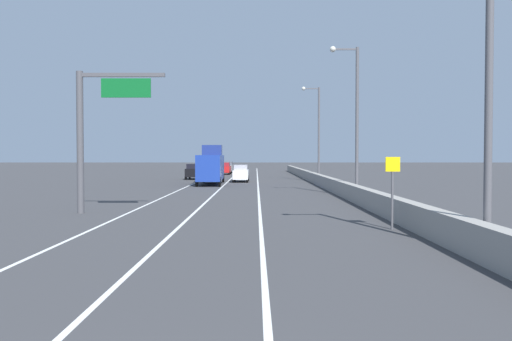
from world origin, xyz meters
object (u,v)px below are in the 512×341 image
speed_advisory_sign (394,187)px  car_gray_0 (229,167)px  overhead_sign_gantry (95,124)px  car_green_4 (211,168)px  box_truck (212,166)px  car_red_3 (226,168)px  lamp_post_right_near (483,49)px  car_black_1 (195,172)px  lamp_post_right_second (355,111)px  lamp_post_right_third (318,128)px  car_white_2 (242,173)px

speed_advisory_sign → car_gray_0: 71.90m
overhead_sign_gantry → car_green_4: overhead_sign_gantry is taller
box_truck → car_red_3: bearing=90.5°
lamp_post_right_near → car_black_1: size_ratio=2.44×
overhead_sign_gantry → car_gray_0: size_ratio=1.72×
overhead_sign_gantry → car_red_3: bearing=86.5°
lamp_post_right_second → lamp_post_right_third: 22.51m
lamp_post_right_third → overhead_sign_gantry: bearing=-115.1°
overhead_sign_gantry → lamp_post_right_second: size_ratio=0.68×
car_gray_0 → car_white_2: (3.20, -31.99, 0.00)m
car_black_1 → car_white_2: (6.24, -6.65, -0.00)m
overhead_sign_gantry → box_truck: (3.77, 27.92, -2.81)m
lamp_post_right_second → car_red_3: size_ratio=2.32×
lamp_post_right_near → speed_advisory_sign: bearing=102.0°
car_gray_0 → lamp_post_right_near: bearing=-81.3°
box_truck → car_black_1: bearing=105.2°
lamp_post_right_third → car_green_4: lamp_post_right_third is taller
speed_advisory_sign → car_green_4: (-13.54, 67.07, -0.79)m
speed_advisory_sign → car_black_1: size_ratio=0.66×
speed_advisory_sign → car_red_3: 63.79m
lamp_post_right_second → car_black_1: bearing=117.7°
speed_advisory_sign → car_red_3: bearing=99.7°
lamp_post_right_third → car_gray_0: size_ratio=2.53×
car_gray_0 → box_truck: 37.13m
speed_advisory_sign → overhead_sign_gantry: bearing=156.9°
overhead_sign_gantry → lamp_post_right_second: bearing=34.5°
car_gray_0 → car_white_2: bearing=-84.3°
car_white_2 → car_black_1: bearing=133.2°
overhead_sign_gantry → speed_advisory_sign: (14.19, -6.07, -2.96)m
lamp_post_right_second → car_red_3: (-12.23, 46.01, -5.32)m
car_gray_0 → car_green_4: car_gray_0 is taller
overhead_sign_gantry → lamp_post_right_third: size_ratio=0.68×
lamp_post_right_third → car_green_4: (-14.99, 27.68, -5.31)m
overhead_sign_gantry → box_truck: overhead_sign_gantry is taller
car_gray_0 → car_black_1: car_black_1 is taller
overhead_sign_gantry → car_red_3: 57.05m
car_white_2 → car_red_3: car_white_2 is taller
overhead_sign_gantry → car_black_1: bearing=89.2°
car_gray_0 → car_white_2: 32.15m
box_truck → car_gray_0: bearing=90.3°
lamp_post_right_near → car_red_3: size_ratio=2.32×
car_red_3 → car_green_4: size_ratio=1.04×
car_green_4 → car_black_1: bearing=-90.2°
car_gray_0 → car_green_4: 5.01m
car_white_2 → box_truck: (-3.03, -5.13, 0.93)m
car_gray_0 → lamp_post_right_third: bearing=-69.2°
car_green_4 → car_white_2: bearing=-77.6°
lamp_post_right_near → overhead_sign_gantry: bearing=142.7°
lamp_post_right_second → car_gray_0: (-12.12, 54.23, -5.30)m
overhead_sign_gantry → car_red_3: size_ratio=1.57×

